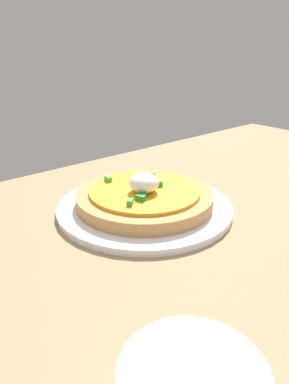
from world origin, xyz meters
The scene contains 3 objects.
dining_table centered at (0.00, 0.00, 1.40)cm, with size 124.16×70.35×2.79cm, color #987B58.
plate centered at (7.13, -8.33, 3.32)cm, with size 26.96×26.96×1.05cm, color white.
pizza centered at (7.17, -8.29, 5.18)cm, with size 21.05×21.05×5.42cm.
Camera 1 is at (39.05, 29.39, 26.72)cm, focal length 32.71 mm.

